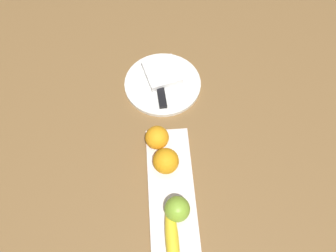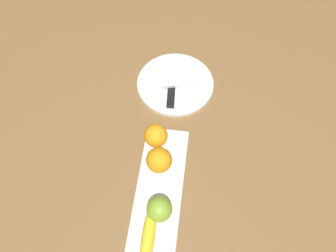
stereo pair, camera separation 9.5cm
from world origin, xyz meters
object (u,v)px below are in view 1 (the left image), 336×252
object	(u,v)px
apple	(179,209)
orange_near_apple	(167,161)
banana	(174,241)
orange_near_banana	(159,137)
folded_napkin	(163,73)
dinner_plate	(164,84)
fruit_tray	(173,192)
knife	(162,92)

from	to	relation	value
apple	orange_near_apple	xyz separation A→B (m)	(0.13, 0.02, 0.00)
banana	orange_near_apple	bearing A→B (deg)	179.47
orange_near_banana	apple	bearing A→B (deg)	-169.45
apple	folded_napkin	size ratio (longest dim) A/B	0.57
dinner_plate	folded_napkin	size ratio (longest dim) A/B	2.17
fruit_tray	knife	world-z (taller)	knife
apple	banana	size ratio (longest dim) A/B	0.37
apple	dinner_plate	bearing A→B (deg)	1.31
fruit_tray	orange_near_banana	bearing A→B (deg)	11.05
dinner_plate	knife	bearing A→B (deg)	168.96
banana	folded_napkin	bearing A→B (deg)	178.19
apple	knife	distance (m)	0.39
knife	dinner_plate	bearing A→B (deg)	-14.97
fruit_tray	banana	size ratio (longest dim) A/B	2.09
apple	banana	xyz separation A→B (m)	(-0.07, 0.02, -0.02)
orange_near_apple	apple	bearing A→B (deg)	-171.58
orange_near_apple	knife	distance (m)	0.26
fruit_tray	orange_near_banana	world-z (taller)	orange_near_banana
orange_near_banana	dinner_plate	bearing A→B (deg)	-7.35
banana	orange_near_apple	distance (m)	0.21
folded_napkin	knife	size ratio (longest dim) A/B	0.64
apple	knife	size ratio (longest dim) A/B	0.36
fruit_tray	banana	xyz separation A→B (m)	(-0.13, 0.01, 0.03)
fruit_tray	knife	distance (m)	0.33
apple	folded_napkin	world-z (taller)	apple
banana	orange_near_banana	xyz separation A→B (m)	(0.28, 0.02, 0.02)
dinner_plate	folded_napkin	bearing A→B (deg)	0.00
fruit_tray	folded_napkin	distance (m)	0.40
apple	banana	bearing A→B (deg)	166.07
banana	orange_near_banana	bearing A→B (deg)	-176.77
knife	fruit_tray	bearing A→B (deg)	177.47
fruit_tray	apple	size ratio (longest dim) A/B	5.72
apple	knife	world-z (taller)	apple
orange_near_apple	orange_near_banana	bearing A→B (deg)	14.26
banana	dinner_plate	xyz separation A→B (m)	(0.50, -0.01, -0.03)
fruit_tray	apple	xyz separation A→B (m)	(-0.06, -0.01, 0.04)
fruit_tray	folded_napkin	xyz separation A→B (m)	(0.40, 0.00, 0.02)
orange_near_apple	knife	xyz separation A→B (m)	(0.25, -0.00, -0.04)
dinner_plate	knife	world-z (taller)	knife
folded_napkin	knife	bearing A→B (deg)	173.67
banana	folded_napkin	size ratio (longest dim) A/B	1.57
banana	dinner_plate	world-z (taller)	banana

